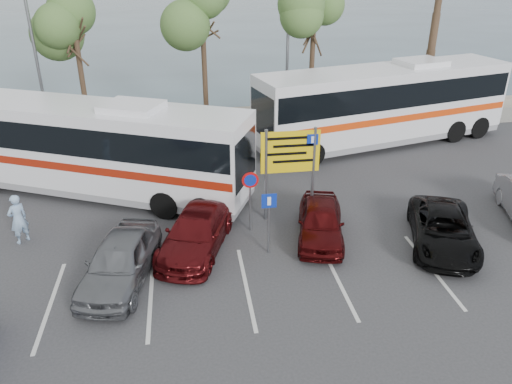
{
  "coord_description": "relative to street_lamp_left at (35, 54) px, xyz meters",
  "views": [
    {
      "loc": [
        -2.75,
        -13.45,
        9.37
      ],
      "look_at": [
        -0.3,
        3.0,
        1.26
      ],
      "focal_mm": 35.0,
      "sensor_mm": 36.0,
      "label": 1
    }
  ],
  "objects": [
    {
      "name": "ground",
      "position": [
        10.0,
        -13.52,
        -4.6
      ],
      "size": [
        120.0,
        120.0,
        0.0
      ],
      "primitive_type": "plane",
      "color": "#333336",
      "rests_on": "ground"
    },
    {
      "name": "kerb_strip",
      "position": [
        10.0,
        0.48,
        -4.52
      ],
      "size": [
        44.0,
        2.4,
        0.15
      ],
      "primitive_type": "cube",
      "color": "gray",
      "rests_on": "ground"
    },
    {
      "name": "seawall",
      "position": [
        10.0,
        2.48,
        -4.3
      ],
      "size": [
        48.0,
        0.8,
        0.6
      ],
      "primitive_type": "cube",
      "color": "gray",
      "rests_on": "ground"
    },
    {
      "name": "sea",
      "position": [
        10.0,
        46.48,
        -4.59
      ],
      "size": [
        140.0,
        140.0,
        0.0
      ],
      "primitive_type": "plane",
      "color": "#384E5A",
      "rests_on": "ground"
    },
    {
      "name": "tree_left",
      "position": [
        2.0,
        0.48,
        1.41
      ],
      "size": [
        3.2,
        3.2,
        7.2
      ],
      "color": "#382619",
      "rests_on": "kerb_strip"
    },
    {
      "name": "tree_mid",
      "position": [
        8.5,
        0.48,
        2.06
      ],
      "size": [
        3.2,
        3.2,
        8.0
      ],
      "color": "#382619",
      "rests_on": "kerb_strip"
    },
    {
      "name": "tree_right",
      "position": [
        14.5,
        0.48,
        1.57
      ],
      "size": [
        3.2,
        3.2,
        7.4
      ],
      "color": "#382619",
      "rests_on": "kerb_strip"
    },
    {
      "name": "street_lamp_left",
      "position": [
        0.0,
        0.0,
        0.0
      ],
      "size": [
        0.45,
        1.15,
        8.01
      ],
      "color": "slate",
      "rests_on": "kerb_strip"
    },
    {
      "name": "street_lamp_right",
      "position": [
        13.0,
        0.0,
        0.0
      ],
      "size": [
        0.45,
        1.15,
        8.01
      ],
      "color": "slate",
      "rests_on": "kerb_strip"
    },
    {
      "name": "direction_sign",
      "position": [
        11.0,
        -10.32,
        -2.17
      ],
      "size": [
        2.2,
        0.12,
        3.6
      ],
      "color": "slate",
      "rests_on": "ground"
    },
    {
      "name": "sign_no_stop",
      "position": [
        9.4,
        -11.13,
        -3.02
      ],
      "size": [
        0.6,
        0.08,
        2.35
      ],
      "color": "slate",
      "rests_on": "ground"
    },
    {
      "name": "sign_parking",
      "position": [
        9.8,
        -12.73,
        -3.13
      ],
      "size": [
        0.5,
        0.07,
        2.25
      ],
      "color": "slate",
      "rests_on": "ground"
    },
    {
      "name": "lane_markings",
      "position": [
        8.86,
        -14.52,
        -4.6
      ],
      "size": [
        12.02,
        4.2,
        0.01
      ],
      "primitive_type": null,
      "color": "silver",
      "rests_on": "ground"
    },
    {
      "name": "coach_bus_left",
      "position": [
        3.5,
        -7.02,
        -2.71
      ],
      "size": [
        13.01,
        7.95,
        4.06
      ],
      "color": "white",
      "rests_on": "ground"
    },
    {
      "name": "coach_bus_right",
      "position": [
        17.5,
        -3.02,
        -2.62
      ],
      "size": [
        14.01,
        6.19,
        4.28
      ],
      "color": "white",
      "rests_on": "ground"
    },
    {
      "name": "car_silver_a",
      "position": [
        5.0,
        -13.63,
        -3.86
      ],
      "size": [
        2.71,
        4.64,
        1.48
      ],
      "primitive_type": "imported",
      "rotation": [
        0.0,
        0.0,
        -0.23
      ],
      "color": "slate",
      "rests_on": "ground"
    },
    {
      "name": "car_maroon",
      "position": [
        7.4,
        -12.08,
        -3.93
      ],
      "size": [
        3.27,
        4.95,
        1.33
      ],
      "primitive_type": "imported",
      "rotation": [
        0.0,
        0.0,
        -0.33
      ],
      "color": "#4F0D0F",
      "rests_on": "ground"
    },
    {
      "name": "car_red",
      "position": [
        11.8,
        -12.02,
        -3.93
      ],
      "size": [
        2.48,
        4.2,
        1.34
      ],
      "primitive_type": "imported",
      "rotation": [
        0.0,
        0.0,
        -0.24
      ],
      "color": "#41090A",
      "rests_on": "ground"
    },
    {
      "name": "suv_black",
      "position": [
        15.88,
        -13.13,
        -3.97
      ],
      "size": [
        3.49,
        4.95,
        1.25
      ],
      "primitive_type": "imported",
      "rotation": [
        0.0,
        0.0,
        -0.35
      ],
      "color": "black",
      "rests_on": "ground"
    },
    {
      "name": "pedestrian_near",
      "position": [
        1.28,
        -10.73,
        -3.68
      ],
      "size": [
        0.79,
        0.78,
        1.84
      ],
      "primitive_type": "imported",
      "rotation": [
        0.0,
        0.0,
        3.92
      ],
      "color": "#90B0D2",
      "rests_on": "ground"
    }
  ]
}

